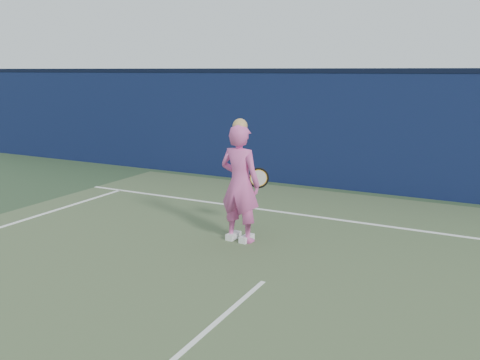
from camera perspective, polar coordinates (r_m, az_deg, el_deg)
The scene contains 6 objects.
ground at distance 5.59m, azimuth -1.81°, elevation -15.09°, with size 80.00×80.00×0.00m, color #293B24.
backstop_wall at distance 11.18m, azimuth 14.59°, elevation 5.11°, with size 24.00×0.40×2.50m, color #0E1A3D.
wall_cap at distance 11.10m, azimuth 14.95°, elevation 11.78°, with size 24.00×0.42×0.10m, color black.
player at distance 7.61m, azimuth 0.00°, elevation -0.36°, with size 0.69×0.48×1.87m.
racket at distance 8.02m, azimuth 1.88°, elevation 0.19°, with size 0.62×0.20×0.33m.
court_lines at distance 5.33m, azimuth -3.60°, elevation -16.40°, with size 11.00×12.04×0.01m.
Camera 1 is at (2.42, -4.33, 2.57)m, focal length 38.00 mm.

